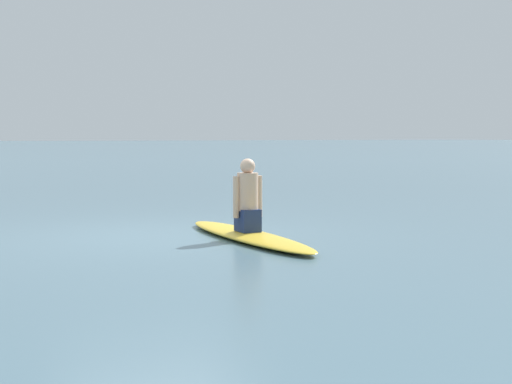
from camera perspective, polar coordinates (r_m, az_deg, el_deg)
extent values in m
plane|color=slate|center=(9.82, -7.59, -3.46)|extent=(400.00, 400.00, 0.00)
ellipsoid|color=gold|center=(9.46, -0.65, -3.40)|extent=(0.83, 3.41, 0.10)
cube|color=navy|center=(9.44, -0.65, -2.21)|extent=(0.27, 0.33, 0.29)
cylinder|color=#D6AD8E|center=(9.40, -0.65, 0.02)|extent=(0.29, 0.29, 0.49)
sphere|color=#D6AD8E|center=(9.38, -0.65, 2.03)|extent=(0.19, 0.19, 0.19)
cylinder|color=#D6AD8E|center=(9.34, -1.57, -0.40)|extent=(0.08, 0.08, 0.53)
cylinder|color=#D6AD8E|center=(9.48, 0.25, -0.32)|extent=(0.08, 0.08, 0.53)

